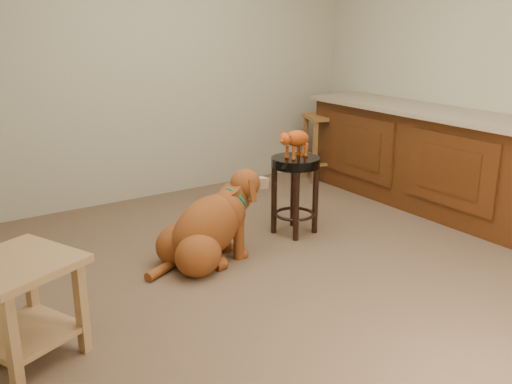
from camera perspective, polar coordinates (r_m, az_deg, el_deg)
floor at (r=4.33m, az=1.92°, el=-6.72°), size 4.50×4.00×0.01m
room_shell at (r=3.96m, az=2.17°, el=16.03°), size 4.54×4.04×2.62m
cabinet_run at (r=5.68m, az=16.33°, el=3.09°), size 0.70×2.56×0.94m
padded_stool at (r=4.71m, az=3.93°, el=1.22°), size 0.40×0.40×0.65m
wood_stool at (r=6.34m, az=6.80°, el=4.53°), size 0.51×0.51×0.73m
side_table at (r=3.24m, az=-22.50°, el=-9.47°), size 0.72×0.72×0.57m
golden_retriever at (r=4.19m, az=-4.83°, el=-3.73°), size 1.11×0.58×0.70m
tabby_kitten at (r=4.62m, az=3.92°, el=5.24°), size 0.42×0.23×0.27m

